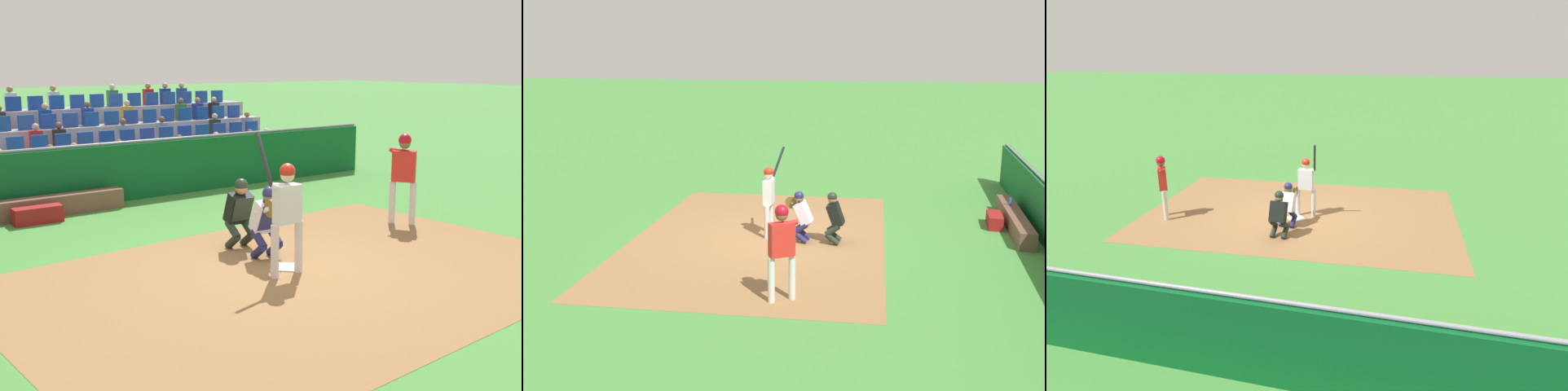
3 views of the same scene
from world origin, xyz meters
TOP-DOWN VIEW (x-y plane):
  - ground_plane at (0.00, 0.00)m, footprint 160.00×160.00m
  - infield_dirt_patch at (0.00, 0.50)m, footprint 9.54×6.64m
  - home_plate_marker at (0.00, 0.00)m, footprint 0.62×0.62m
  - batter_at_plate at (0.23, 0.30)m, footprint 0.69×0.48m
  - catcher_crouching at (-0.07, -0.57)m, footprint 0.49×0.72m
  - home_plate_umpire at (-0.08, -1.39)m, footprint 0.47×0.47m
  - dugout_bench at (2.16, -5.94)m, footprint 4.08×0.40m
  - water_bottle_on_bench at (2.92, -5.92)m, footprint 0.07×0.07m
  - equipment_duffel_bag at (2.21, -5.44)m, footprint 1.01×0.39m
  - on_deck_batter at (-3.79, -0.84)m, footprint 0.44×0.56m

SIDE VIEW (x-z plane):
  - ground_plane at x=0.00m, z-range 0.00..0.00m
  - infield_dirt_patch at x=0.00m, z-range 0.00..0.01m
  - home_plate_marker at x=0.00m, z-range 0.01..0.02m
  - equipment_duffel_bag at x=2.21m, z-range 0.00..0.35m
  - dugout_bench at x=2.16m, z-range 0.00..0.44m
  - water_bottle_on_bench at x=2.92m, z-range 0.44..0.64m
  - home_plate_umpire at x=-0.08m, z-range 0.06..1.36m
  - catcher_crouching at x=-0.07m, z-range 0.07..1.36m
  - batter_at_plate at x=0.23m, z-range -0.02..2.24m
  - on_deck_batter at x=-3.79m, z-range 0.22..2.10m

